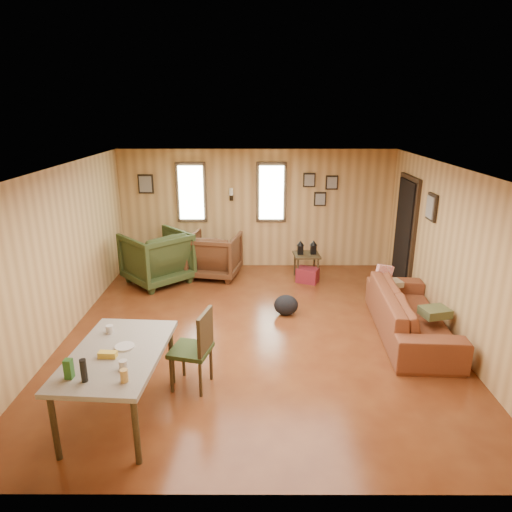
{
  "coord_description": "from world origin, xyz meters",
  "views": [
    {
      "loc": [
        0.02,
        -6.08,
        3.16
      ],
      "look_at": [
        0.0,
        0.4,
        1.05
      ],
      "focal_mm": 32.0,
      "sensor_mm": 36.0,
      "label": 1
    }
  ],
  "objects_px": {
    "sofa": "(412,306)",
    "recliner_green": "(157,255)",
    "recliner_brown": "(215,253)",
    "end_table": "(201,251)",
    "side_table": "(307,253)",
    "dining_table": "(116,359)"
  },
  "relations": [
    {
      "from": "recliner_green",
      "to": "end_table",
      "type": "relative_size",
      "value": 1.69
    },
    {
      "from": "recliner_brown",
      "to": "dining_table",
      "type": "relative_size",
      "value": 0.6
    },
    {
      "from": "sofa",
      "to": "end_table",
      "type": "xyz_separation_m",
      "value": [
        -3.38,
        2.95,
        -0.09
      ]
    },
    {
      "from": "sofa",
      "to": "recliner_green",
      "type": "xyz_separation_m",
      "value": [
        -4.11,
        2.09,
        0.09
      ]
    },
    {
      "from": "sofa",
      "to": "recliner_green",
      "type": "relative_size",
      "value": 2.11
    },
    {
      "from": "end_table",
      "to": "recliner_green",
      "type": "bearing_deg",
      "value": -130.33
    },
    {
      "from": "sofa",
      "to": "recliner_green",
      "type": "distance_m",
      "value": 4.61
    },
    {
      "from": "sofa",
      "to": "side_table",
      "type": "distance_m",
      "value": 2.63
    },
    {
      "from": "recliner_brown",
      "to": "end_table",
      "type": "bearing_deg",
      "value": -47.48
    },
    {
      "from": "recliner_green",
      "to": "side_table",
      "type": "height_order",
      "value": "recliner_green"
    },
    {
      "from": "side_table",
      "to": "sofa",
      "type": "bearing_deg",
      "value": -60.9
    },
    {
      "from": "recliner_green",
      "to": "side_table",
      "type": "relative_size",
      "value": 1.41
    },
    {
      "from": "sofa",
      "to": "side_table",
      "type": "height_order",
      "value": "sofa"
    },
    {
      "from": "sofa",
      "to": "side_table",
      "type": "bearing_deg",
      "value": 32.56
    },
    {
      "from": "recliner_brown",
      "to": "sofa",
      "type": "bearing_deg",
      "value": 152.49
    },
    {
      "from": "dining_table",
      "to": "recliner_green",
      "type": "bearing_deg",
      "value": 100.0
    },
    {
      "from": "sofa",
      "to": "end_table",
      "type": "relative_size",
      "value": 3.57
    },
    {
      "from": "dining_table",
      "to": "sofa",
      "type": "bearing_deg",
      "value": 30.96
    },
    {
      "from": "recliner_brown",
      "to": "end_table",
      "type": "relative_size",
      "value": 1.48
    },
    {
      "from": "recliner_brown",
      "to": "recliner_green",
      "type": "bearing_deg",
      "value": 28.77
    },
    {
      "from": "end_table",
      "to": "dining_table",
      "type": "relative_size",
      "value": 0.41
    },
    {
      "from": "recliner_brown",
      "to": "side_table",
      "type": "distance_m",
      "value": 1.78
    }
  ]
}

